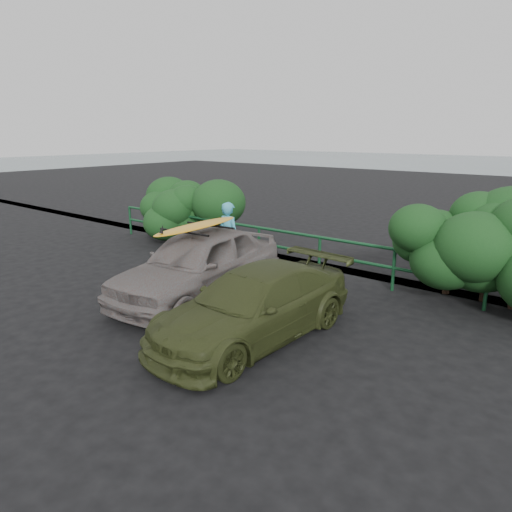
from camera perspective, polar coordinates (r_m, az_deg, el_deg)
The scene contains 9 objects.
ground at distance 9.17m, azimuth -14.45°, elevation -8.39°, with size 80.00×80.00×0.00m, color black.
guardrail at distance 12.45m, azimuth 3.98°, elevation 0.81°, with size 14.00×0.08×1.04m, color #134524, non-canonical shape.
shrub_left at distance 15.79m, azimuth -9.64°, elevation 5.29°, with size 3.20×2.40×1.91m, color #174018, non-canonical shape.
shrub_right at distance 10.88m, azimuth 27.83°, elevation 0.15°, with size 3.20×2.40×2.20m, color #174018, non-canonical shape.
sedan at distance 10.19m, azimuth -7.18°, elevation -0.99°, with size 1.84×4.56×1.56m, color slate.
olive_vehicle at distance 8.15m, azimuth -0.26°, elevation -6.14°, with size 1.75×4.31×1.25m, color #333A1A.
man at distance 12.13m, azimuth -3.39°, elevation 2.43°, with size 0.68×0.44×1.85m, color #40A8C2.
roof_rack at distance 10.00m, azimuth -7.33°, elevation 3.42°, with size 1.33×0.93×0.04m, color black, non-canonical shape.
surfboard at distance 9.99m, azimuth -7.34°, elevation 3.76°, with size 0.54×2.62×0.08m, color orange.
Camera 1 is at (6.85, -4.93, 3.57)m, focal length 32.00 mm.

